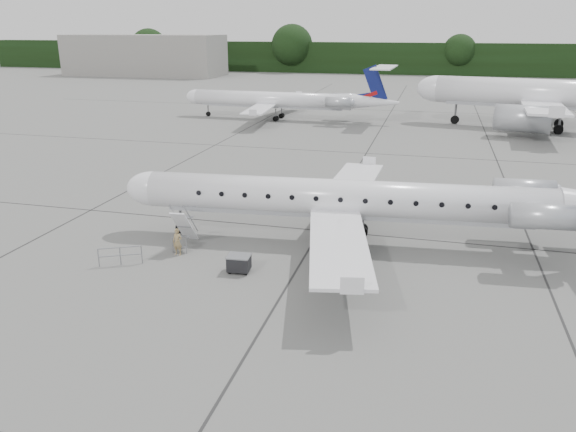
% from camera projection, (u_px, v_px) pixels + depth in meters
% --- Properties ---
extents(ground, '(320.00, 320.00, 0.00)m').
position_uv_depth(ground, '(356.00, 286.00, 27.27)').
color(ground, slate).
rests_on(ground, ground).
extents(treeline, '(260.00, 4.00, 8.00)m').
position_uv_depth(treeline, '(427.00, 59.00, 145.14)').
color(treeline, black).
rests_on(treeline, ground).
extents(terminal_building, '(40.00, 14.00, 10.00)m').
position_uv_depth(terminal_building, '(145.00, 55.00, 143.20)').
color(terminal_building, gray).
rests_on(terminal_building, ground).
extents(main_regional_jet, '(31.13, 23.65, 7.54)m').
position_uv_depth(main_regional_jet, '(345.00, 180.00, 31.60)').
color(main_regional_jet, silver).
rests_on(main_regional_jet, ground).
extents(airstair, '(1.03, 2.19, 2.36)m').
position_uv_depth(airstair, '(185.00, 227.00, 31.81)').
color(airstair, silver).
rests_on(airstair, ground).
extents(passenger, '(0.58, 0.40, 1.53)m').
position_uv_depth(passenger, '(178.00, 242.00, 30.81)').
color(passenger, '#937B50').
rests_on(passenger, ground).
extents(safety_railing, '(2.01, 1.04, 1.00)m').
position_uv_depth(safety_railing, '(120.00, 256.00, 29.56)').
color(safety_railing, gray).
rests_on(safety_railing, ground).
extents(baggage_cart, '(1.18, 0.98, 0.97)m').
position_uv_depth(baggage_cart, '(239.00, 263.00, 28.74)').
color(baggage_cart, black).
rests_on(baggage_cart, ground).
extents(bg_narrowbody, '(37.35, 29.81, 12.04)m').
position_uv_depth(bg_narrowbody, '(550.00, 79.00, 66.62)').
color(bg_narrowbody, silver).
rests_on(bg_narrowbody, ground).
extents(bg_regional_left, '(28.62, 21.06, 7.33)m').
position_uv_depth(bg_regional_left, '(271.00, 92.00, 75.26)').
color(bg_regional_left, silver).
rests_on(bg_regional_left, ground).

